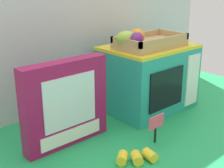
% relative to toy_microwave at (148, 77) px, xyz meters
% --- Properties ---
extents(ground_plane, '(1.70, 1.70, 0.00)m').
position_rel_toy_microwave_xyz_m(ground_plane, '(-0.20, -0.01, -0.14)').
color(ground_plane, '#219E54').
rests_on(ground_plane, ground).
extents(display_back_panel, '(1.61, 0.03, 0.70)m').
position_rel_toy_microwave_xyz_m(display_back_panel, '(-0.20, 0.25, 0.21)').
color(display_back_panel, silver).
rests_on(display_back_panel, ground).
extents(toy_microwave, '(0.37, 0.27, 0.27)m').
position_rel_toy_microwave_xyz_m(toy_microwave, '(0.00, 0.00, 0.00)').
color(toy_microwave, teal).
rests_on(toy_microwave, ground).
extents(food_groups_crate, '(0.31, 0.16, 0.08)m').
position_rel_toy_microwave_xyz_m(food_groups_crate, '(-0.05, -0.03, 0.16)').
color(food_groups_crate, tan).
rests_on(food_groups_crate, toy_microwave).
extents(cookie_set_box, '(0.31, 0.06, 0.29)m').
position_rel_toy_microwave_xyz_m(cookie_set_box, '(-0.43, -0.03, 0.01)').
color(cookie_set_box, '#99144C').
rests_on(cookie_set_box, ground).
extents(price_sign, '(0.07, 0.01, 0.10)m').
position_rel_toy_microwave_xyz_m(price_sign, '(-0.21, -0.23, -0.07)').
color(price_sign, black).
rests_on(price_sign, ground).
extents(loose_toy_banana, '(0.12, 0.10, 0.03)m').
position_rel_toy_microwave_xyz_m(loose_toy_banana, '(-0.34, -0.26, -0.12)').
color(loose_toy_banana, yellow).
rests_on(loose_toy_banana, ground).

